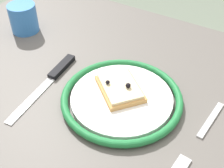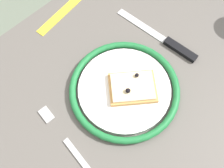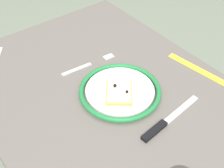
{
  "view_description": "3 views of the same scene",
  "coord_description": "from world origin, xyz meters",
  "px_view_note": "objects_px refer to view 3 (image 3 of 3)",
  "views": [
    {
      "loc": [
        -0.24,
        0.42,
        1.21
      ],
      "look_at": [
        0.0,
        0.03,
        0.8
      ],
      "focal_mm": 47.67,
      "sensor_mm": 36.0,
      "label": 1
    },
    {
      "loc": [
        -0.22,
        -0.14,
        1.35
      ],
      "look_at": [
        -0.04,
        0.06,
        0.78
      ],
      "focal_mm": 44.5,
      "sensor_mm": 36.0,
      "label": 2
    },
    {
      "loc": [
        0.49,
        -0.4,
        1.42
      ],
      "look_at": [
        -0.04,
        0.01,
        0.8
      ],
      "focal_mm": 48.12,
      "sensor_mm": 36.0,
      "label": 3
    }
  ],
  "objects_px": {
    "knife": "(162,125)",
    "measuring_tape": "(209,75)",
    "dining_table": "(117,123)",
    "fork": "(89,64)",
    "plate": "(120,91)",
    "pizza_slice_near": "(119,92)"
  },
  "relations": [
    {
      "from": "plate",
      "to": "pizza_slice_near",
      "type": "height_order",
      "value": "pizza_slice_near"
    },
    {
      "from": "plate",
      "to": "fork",
      "type": "distance_m",
      "value": 0.17
    },
    {
      "from": "dining_table",
      "to": "fork",
      "type": "relative_size",
      "value": 5.35
    },
    {
      "from": "dining_table",
      "to": "plate",
      "type": "distance_m",
      "value": 0.12
    },
    {
      "from": "dining_table",
      "to": "pizza_slice_near",
      "type": "height_order",
      "value": "pizza_slice_near"
    },
    {
      "from": "plate",
      "to": "pizza_slice_near",
      "type": "bearing_deg",
      "value": -47.51
    },
    {
      "from": "pizza_slice_near",
      "to": "measuring_tape",
      "type": "height_order",
      "value": "pizza_slice_near"
    },
    {
      "from": "knife",
      "to": "measuring_tape",
      "type": "relative_size",
      "value": 0.75
    },
    {
      "from": "measuring_tape",
      "to": "fork",
      "type": "bearing_deg",
      "value": -143.16
    },
    {
      "from": "dining_table",
      "to": "knife",
      "type": "xyz_separation_m",
      "value": [
        0.15,
        0.04,
        0.11
      ]
    },
    {
      "from": "plate",
      "to": "measuring_tape",
      "type": "xyz_separation_m",
      "value": [
        0.12,
        0.29,
        -0.01
      ]
    },
    {
      "from": "dining_table",
      "to": "plate",
      "type": "height_order",
      "value": "plate"
    },
    {
      "from": "fork",
      "to": "plate",
      "type": "bearing_deg",
      "value": -0.54
    },
    {
      "from": "measuring_tape",
      "to": "knife",
      "type": "bearing_deg",
      "value": -85.92
    },
    {
      "from": "pizza_slice_near",
      "to": "knife",
      "type": "bearing_deg",
      "value": 8.68
    },
    {
      "from": "plate",
      "to": "dining_table",
      "type": "bearing_deg",
      "value": -53.0
    },
    {
      "from": "pizza_slice_near",
      "to": "fork",
      "type": "height_order",
      "value": "pizza_slice_near"
    },
    {
      "from": "pizza_slice_near",
      "to": "dining_table",
      "type": "bearing_deg",
      "value": -58.28
    },
    {
      "from": "knife",
      "to": "plate",
      "type": "bearing_deg",
      "value": -176.2
    },
    {
      "from": "pizza_slice_near",
      "to": "measuring_tape",
      "type": "xyz_separation_m",
      "value": [
        0.11,
        0.3,
        -0.02
      ]
    },
    {
      "from": "pizza_slice_near",
      "to": "measuring_tape",
      "type": "distance_m",
      "value": 0.32
    },
    {
      "from": "dining_table",
      "to": "knife",
      "type": "bearing_deg",
      "value": 14.9
    }
  ]
}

